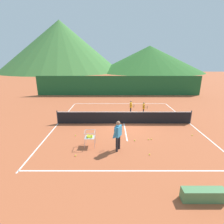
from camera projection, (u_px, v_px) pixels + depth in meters
ground_plane at (124, 123)px, 13.24m from camera, size 120.00×120.00×0.00m
line_baseline_near at (133, 171)px, 7.60m from camera, size 10.28×0.08×0.01m
line_baseline_far at (121, 104)px, 19.23m from camera, size 10.28×0.08×0.01m
line_sideline_west at (59, 123)px, 13.25m from camera, size 0.08×12.18×0.01m
line_sideline_east at (190, 124)px, 13.23m from camera, size 0.08×12.18×0.01m
line_service_center at (124, 123)px, 13.24m from camera, size 0.08×6.01×0.01m
tennis_net at (124, 117)px, 13.09m from camera, size 10.39×0.08×1.05m
instructor at (118, 133)px, 9.07m from camera, size 0.52×0.84×1.69m
student_0 at (131, 106)px, 15.41m from camera, size 0.41×0.66×1.24m
student_1 at (144, 107)px, 15.07m from camera, size 0.41×0.62×1.19m
ball_cart at (90, 136)px, 9.65m from camera, size 0.58×0.58×0.90m
tennis_ball_0 at (76, 155)px, 8.76m from camera, size 0.07×0.07×0.07m
tennis_ball_1 at (150, 154)px, 8.86m from camera, size 0.07×0.07×0.07m
tennis_ball_2 at (149, 139)px, 10.52m from camera, size 0.07×0.07×0.07m
tennis_ball_3 at (76, 135)px, 11.07m from camera, size 0.07×0.07×0.07m
tennis_ball_4 at (152, 139)px, 10.56m from camera, size 0.07×0.07×0.07m
tennis_ball_5 at (193, 135)px, 11.10m from camera, size 0.07×0.07×0.07m
tennis_ball_6 at (135, 140)px, 10.40m from camera, size 0.07×0.07×0.07m
windscreen_fence at (119, 86)px, 23.38m from camera, size 22.62×0.08×2.67m
courtside_bench at (203, 195)px, 5.95m from camera, size 1.50×0.36×0.46m
hill_0 at (61, 47)px, 69.51m from camera, size 48.69×48.69×19.86m
hill_1 at (150, 59)px, 68.73m from camera, size 42.39×42.39×10.10m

